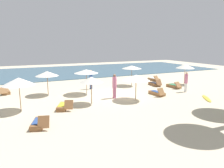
{
  "coord_description": "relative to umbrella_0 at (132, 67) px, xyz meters",
  "views": [
    {
      "loc": [
        -7.56,
        -15.4,
        4.32
      ],
      "look_at": [
        -0.73,
        -0.46,
        1.1
      ],
      "focal_mm": 32.67,
      "sensor_mm": 36.0,
      "label": 1
    }
  ],
  "objects": [
    {
      "name": "umbrella_1",
      "position": [
        5.6,
        -1.8,
        0.03
      ],
      "size": [
        1.97,
        1.97,
        2.22
      ],
      "color": "olive",
      "rests_on": "ground_plane"
    },
    {
      "name": "lounger_4",
      "position": [
        -0.08,
        -4.57,
        -1.78
      ],
      "size": [
        0.81,
        1.71,
        0.74
      ],
      "color": "olive",
      "rests_on": "ground_plane"
    },
    {
      "name": "lounger_3",
      "position": [
        2.17,
        -1.14,
        -1.78
      ],
      "size": [
        0.69,
        1.7,
        0.71
      ],
      "color": "brown",
      "rests_on": "ground_plane"
    },
    {
      "name": "person_0",
      "position": [
        3.03,
        -4.67,
        -1.0
      ],
      "size": [
        0.36,
        0.36,
        1.86
      ],
      "color": "white",
      "rests_on": "ground_plane"
    },
    {
      "name": "lounger_1",
      "position": [
        -12.03,
        1.47,
        -1.79
      ],
      "size": [
        0.84,
        1.77,
        0.67
      ],
      "color": "olive",
      "rests_on": "ground_plane"
    },
    {
      "name": "lounger_2",
      "position": [
        -8.22,
        -5.05,
        -1.78
      ],
      "size": [
        1.18,
        1.77,
        0.7
      ],
      "color": "brown",
      "rests_on": "ground_plane"
    },
    {
      "name": "lounger_6",
      "position": [
        3.35,
        -2.78,
        -1.78
      ],
      "size": [
        0.82,
        1.76,
        0.68
      ],
      "color": "olive",
      "rests_on": "ground_plane"
    },
    {
      "name": "lounger_5",
      "position": [
        3.9,
        1.34,
        -1.78
      ],
      "size": [
        0.96,
        1.77,
        0.7
      ],
      "color": "olive",
      "rests_on": "ground_plane"
    },
    {
      "name": "umbrella_5",
      "position": [
        -8.63,
        -0.57,
        -0.1
      ],
      "size": [
        1.93,
        1.93,
        2.06
      ],
      "color": "olive",
      "rests_on": "ground_plane"
    },
    {
      "name": "umbrella_4",
      "position": [
        -10.85,
        -4.28,
        0.01
      ],
      "size": [
        2.04,
        2.04,
        2.22
      ],
      "color": "olive",
      "rests_on": "ground_plane"
    },
    {
      "name": "umbrella_0",
      "position": [
        0.0,
        0.0,
        0.0
      ],
      "size": [
        2.06,
        2.06,
        2.12
      ],
      "color": "brown",
      "rests_on": "ground_plane"
    },
    {
      "name": "person_2",
      "position": [
        -4.49,
        0.11,
        -0.99
      ],
      "size": [
        0.4,
        0.4,
        1.88
      ],
      "color": "#2D4C8C",
      "rests_on": "ground_plane"
    },
    {
      "name": "umbrella_2",
      "position": [
        -6.07,
        -4.66,
        -0.16
      ],
      "size": [
        1.71,
        1.71,
        2.01
      ],
      "color": "brown",
      "rests_on": "ground_plane"
    },
    {
      "name": "person_1",
      "position": [
        -3.85,
        -3.91,
        -0.95
      ],
      "size": [
        0.43,
        0.43,
        1.96
      ],
      "color": "#D17299",
      "rests_on": "ground_plane"
    },
    {
      "name": "umbrella_3",
      "position": [
        -5.47,
        -1.58,
        0.05
      ],
      "size": [
        2.09,
        2.09,
        2.17
      ],
      "color": "brown",
      "rests_on": "ground_plane"
    },
    {
      "name": "ground_plane",
      "position": [
        -3.17,
        -3.07,
        -1.96
      ],
      "size": [
        60.0,
        60.0,
        0.0
      ],
      "primitive_type": "plane",
      "color": "beige"
    },
    {
      "name": "umbrella_6",
      "position": [
        -2.55,
        -5.07,
        -0.18
      ],
      "size": [
        2.14,
        2.14,
        2.0
      ],
      "color": "brown",
      "rests_on": "ground_plane"
    },
    {
      "name": "ocean_water",
      "position": [
        -3.17,
        13.93,
        -1.93
      ],
      "size": [
        48.0,
        16.0,
        0.06
      ],
      "primitive_type": "cube",
      "color": "#3D6075",
      "rests_on": "ground_plane"
    },
    {
      "name": "surfboard",
      "position": [
        2.79,
        -7.24,
        -1.92
      ],
      "size": [
        1.61,
        2.03,
        0.07
      ],
      "color": "gold",
      "rests_on": "ground_plane"
    },
    {
      "name": "lounger_0",
      "position": [
        -10.01,
        -7.54,
        -1.78
      ],
      "size": [
        1.03,
        1.74,
        0.74
      ],
      "color": "brown",
      "rests_on": "ground_plane"
    }
  ]
}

